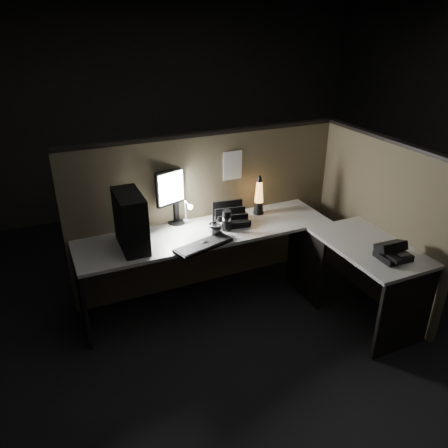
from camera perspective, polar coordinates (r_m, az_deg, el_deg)
name	(u,v)px	position (r m, az deg, el deg)	size (l,w,h in m)	color
floor	(250,332)	(3.88, 3.46, -13.88)	(6.00, 6.00, 0.00)	black
room_shell	(256,149)	(3.11, 4.25, 9.80)	(6.00, 6.00, 6.00)	silver
partition_back	(208,212)	(4.20, -2.07, 1.55)	(2.66, 0.06, 1.50)	brown
partition_right	(376,222)	(4.24, 19.28, 0.27)	(0.06, 1.66, 1.50)	brown
desk	(257,256)	(3.80, 4.35, -4.16)	(2.60, 1.60, 0.73)	beige
pc_tower	(131,221)	(3.60, -12.10, 0.40)	(0.20, 0.45, 0.47)	black
monitor	(175,190)	(3.96, -6.40, 4.39)	(0.39, 0.18, 0.52)	black
keyboard	(204,245)	(3.62, -2.69, -2.80)	(0.51, 0.17, 0.02)	black
mouse	(205,243)	(3.64, -2.52, -2.53)	(0.10, 0.07, 0.04)	black
clip_lamp	(188,212)	(3.94, -4.73, 1.60)	(0.05, 0.18, 0.23)	white
organizer	(231,218)	(4.01, 0.88, 0.79)	(0.32, 0.29, 0.22)	black
lava_lamp	(259,198)	(4.18, 4.58, 3.39)	(0.10, 0.10, 0.38)	black
travel_mug	(227,221)	(3.86, 0.37, 0.46)	(0.08, 0.08, 0.19)	black
steel_mug	(216,230)	(3.79, -1.10, -0.75)	(0.13, 0.13, 0.11)	silver
figurine	(244,213)	(4.12, 2.65, 1.44)	(0.05, 0.05, 0.05)	orange
pinned_paper	(233,166)	(4.10, 1.13, 7.65)	(0.19, 0.00, 0.27)	white
desk_phone	(392,252)	(3.68, 21.10, -3.43)	(0.24, 0.25, 0.14)	black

